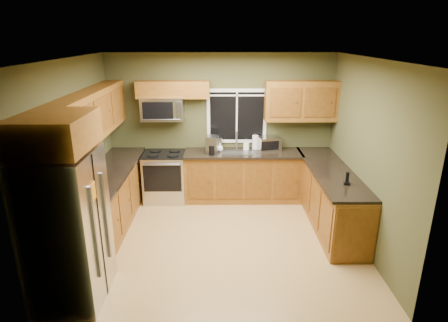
{
  "coord_description": "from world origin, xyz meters",
  "views": [
    {
      "loc": [
        0.01,
        -5.11,
        3.0
      ],
      "look_at": [
        0.05,
        0.35,
        1.15
      ],
      "focal_mm": 30.0,
      "sensor_mm": 36.0,
      "label": 1
    }
  ],
  "objects_px": {
    "kettle": "(218,143)",
    "range": "(165,176)",
    "refrigerator": "(69,228)",
    "soap_bottle_b": "(246,145)",
    "paper_towel_roll": "(255,142)",
    "toaster_oven": "(269,143)",
    "cordless_phone": "(347,181)",
    "microwave": "(163,109)",
    "soap_bottle_a": "(215,142)",
    "coffee_maker": "(212,145)",
    "soap_bottle_c": "(220,147)"
  },
  "relations": [
    {
      "from": "refrigerator",
      "to": "range",
      "type": "height_order",
      "value": "refrigerator"
    },
    {
      "from": "toaster_oven",
      "to": "cordless_phone",
      "type": "relative_size",
      "value": 2.43
    },
    {
      "from": "toaster_oven",
      "to": "kettle",
      "type": "relative_size",
      "value": 1.62
    },
    {
      "from": "soap_bottle_a",
      "to": "soap_bottle_b",
      "type": "height_order",
      "value": "soap_bottle_a"
    },
    {
      "from": "microwave",
      "to": "soap_bottle_b",
      "type": "bearing_deg",
      "value": 0.75
    },
    {
      "from": "soap_bottle_b",
      "to": "paper_towel_roll",
      "type": "bearing_deg",
      "value": 17.73
    },
    {
      "from": "paper_towel_roll",
      "to": "soap_bottle_b",
      "type": "bearing_deg",
      "value": -162.27
    },
    {
      "from": "microwave",
      "to": "soap_bottle_b",
      "type": "height_order",
      "value": "microwave"
    },
    {
      "from": "soap_bottle_c",
      "to": "kettle",
      "type": "bearing_deg",
      "value": 106.55
    },
    {
      "from": "cordless_phone",
      "to": "coffee_maker",
      "type": "bearing_deg",
      "value": 142.85
    },
    {
      "from": "range",
      "to": "soap_bottle_b",
      "type": "distance_m",
      "value": 1.64
    },
    {
      "from": "microwave",
      "to": "kettle",
      "type": "height_order",
      "value": "microwave"
    },
    {
      "from": "kettle",
      "to": "range",
      "type": "bearing_deg",
      "value": -169.77
    },
    {
      "from": "soap_bottle_b",
      "to": "range",
      "type": "bearing_deg",
      "value": -174.18
    },
    {
      "from": "microwave",
      "to": "coffee_maker",
      "type": "bearing_deg",
      "value": -12.93
    },
    {
      "from": "toaster_oven",
      "to": "coffee_maker",
      "type": "bearing_deg",
      "value": -168.56
    },
    {
      "from": "toaster_oven",
      "to": "soap_bottle_c",
      "type": "distance_m",
      "value": 0.93
    },
    {
      "from": "toaster_oven",
      "to": "paper_towel_roll",
      "type": "height_order",
      "value": "paper_towel_roll"
    },
    {
      "from": "refrigerator",
      "to": "soap_bottle_b",
      "type": "height_order",
      "value": "refrigerator"
    },
    {
      "from": "range",
      "to": "soap_bottle_c",
      "type": "relative_size",
      "value": 6.02
    },
    {
      "from": "paper_towel_roll",
      "to": "kettle",
      "type": "bearing_deg",
      "value": -177.55
    },
    {
      "from": "paper_towel_roll",
      "to": "soap_bottle_b",
      "type": "height_order",
      "value": "paper_towel_roll"
    },
    {
      "from": "soap_bottle_c",
      "to": "paper_towel_roll",
      "type": "bearing_deg",
      "value": 11.75
    },
    {
      "from": "kettle",
      "to": "soap_bottle_a",
      "type": "xyz_separation_m",
      "value": [
        -0.06,
        0.05,
        0.01
      ]
    },
    {
      "from": "paper_towel_roll",
      "to": "soap_bottle_b",
      "type": "relative_size",
      "value": 1.45
    },
    {
      "from": "refrigerator",
      "to": "toaster_oven",
      "type": "relative_size",
      "value": 3.91
    },
    {
      "from": "microwave",
      "to": "toaster_oven",
      "type": "height_order",
      "value": "microwave"
    },
    {
      "from": "refrigerator",
      "to": "microwave",
      "type": "height_order",
      "value": "microwave"
    },
    {
      "from": "refrigerator",
      "to": "kettle",
      "type": "xyz_separation_m",
      "value": [
        1.69,
        2.95,
        0.17
      ]
    },
    {
      "from": "coffee_maker",
      "to": "soap_bottle_c",
      "type": "distance_m",
      "value": 0.21
    },
    {
      "from": "microwave",
      "to": "coffee_maker",
      "type": "relative_size",
      "value": 2.32
    },
    {
      "from": "coffee_maker",
      "to": "kettle",
      "type": "relative_size",
      "value": 1.15
    },
    {
      "from": "range",
      "to": "soap_bottle_a",
      "type": "relative_size",
      "value": 3.42
    },
    {
      "from": "toaster_oven",
      "to": "soap_bottle_b",
      "type": "height_order",
      "value": "toaster_oven"
    },
    {
      "from": "kettle",
      "to": "soap_bottle_a",
      "type": "relative_size",
      "value": 1.04
    },
    {
      "from": "range",
      "to": "microwave",
      "type": "bearing_deg",
      "value": 90.02
    },
    {
      "from": "refrigerator",
      "to": "coffee_maker",
      "type": "height_order",
      "value": "refrigerator"
    },
    {
      "from": "refrigerator",
      "to": "soap_bottle_a",
      "type": "relative_size",
      "value": 6.57
    },
    {
      "from": "microwave",
      "to": "toaster_oven",
      "type": "xyz_separation_m",
      "value": [
        1.95,
        0.01,
        -0.66
      ]
    },
    {
      "from": "refrigerator",
      "to": "coffee_maker",
      "type": "bearing_deg",
      "value": 59.68
    },
    {
      "from": "soap_bottle_a",
      "to": "microwave",
      "type": "bearing_deg",
      "value": -174.29
    },
    {
      "from": "range",
      "to": "soap_bottle_b",
      "type": "bearing_deg",
      "value": 5.82
    },
    {
      "from": "microwave",
      "to": "coffee_maker",
      "type": "xyz_separation_m",
      "value": [
        0.89,
        -0.2,
        -0.64
      ]
    },
    {
      "from": "microwave",
      "to": "soap_bottle_a",
      "type": "bearing_deg",
      "value": 5.71
    },
    {
      "from": "soap_bottle_c",
      "to": "cordless_phone",
      "type": "xyz_separation_m",
      "value": [
        1.84,
        -1.64,
        -0.02
      ]
    },
    {
      "from": "microwave",
      "to": "soap_bottle_a",
      "type": "height_order",
      "value": "microwave"
    },
    {
      "from": "range",
      "to": "kettle",
      "type": "relative_size",
      "value": 3.3
    },
    {
      "from": "range",
      "to": "kettle",
      "type": "bearing_deg",
      "value": 10.23
    },
    {
      "from": "range",
      "to": "paper_towel_roll",
      "type": "xyz_separation_m",
      "value": [
        1.7,
        0.21,
        0.6
      ]
    },
    {
      "from": "range",
      "to": "refrigerator",
      "type": "bearing_deg",
      "value": -103.97
    }
  ]
}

